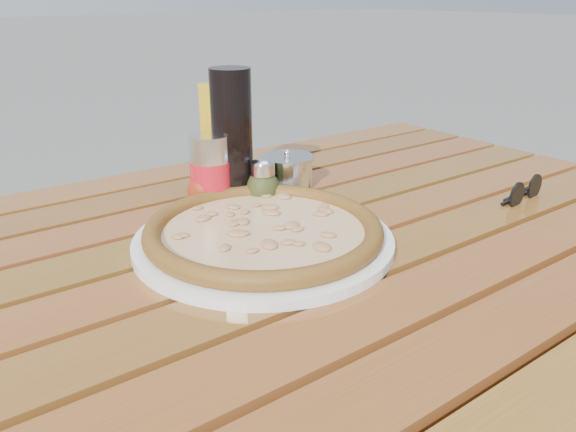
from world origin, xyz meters
TOP-DOWN VIEW (x-y plane):
  - table at (0.00, -0.00)m, footprint 1.40×0.90m
  - plate at (-0.05, 0.01)m, footprint 0.38×0.38m
  - pizza at (-0.05, 0.01)m, footprint 0.40×0.40m
  - pepper_shaker at (-0.04, 0.19)m, footprint 0.05×0.05m
  - oregano_shaker at (0.04, 0.14)m, footprint 0.07×0.07m
  - dark_bottle at (0.01, 0.19)m, footprint 0.07×0.07m
  - soda_can at (-0.03, 0.19)m, footprint 0.08×0.08m
  - olive_oil_cruet at (0.03, 0.24)m, footprint 0.07×0.07m
  - parmesan_tin at (0.13, 0.19)m, footprint 0.11×0.11m
  - sunglasses at (0.41, -0.10)m, footprint 0.11×0.03m

SIDE VIEW (x-z plane):
  - table at x=0.00m, z-range 0.30..1.05m
  - plate at x=-0.05m, z-range 0.75..0.76m
  - sunglasses at x=0.41m, z-range 0.74..0.79m
  - pizza at x=-0.05m, z-range 0.76..0.79m
  - parmesan_tin at x=0.13m, z-range 0.74..0.82m
  - pepper_shaker at x=-0.04m, z-range 0.75..0.83m
  - oregano_shaker at x=0.04m, z-range 0.75..0.83m
  - soda_can at x=-0.03m, z-range 0.75..0.87m
  - olive_oil_cruet at x=0.03m, z-range 0.74..0.95m
  - dark_bottle at x=0.01m, z-range 0.75..0.97m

